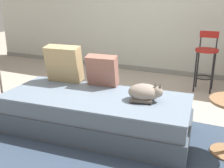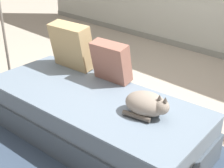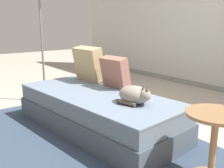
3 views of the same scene
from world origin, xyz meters
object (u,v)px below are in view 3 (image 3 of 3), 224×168
Objects in this scene: couch at (97,111)px; cat at (135,95)px; throw_pillow_middle at (115,72)px; side_table at (214,137)px; throw_pillow_corner at (89,64)px.

cat is at bearing 9.77° from couch.
throw_pillow_middle is 0.69× the size of side_table.
side_table is (0.83, 0.03, -0.15)m from cat.
throw_pillow_middle is at bearing 5.19° from throw_pillow_corner.
couch is 1.36m from side_table.
throw_pillow_middle is at bearing 172.07° from side_table.
throw_pillow_middle is at bearing 103.91° from couch.
couch is at bearing -25.48° from throw_pillow_corner.
throw_pillow_middle is (-0.08, 0.32, 0.39)m from couch.
side_table is (1.93, -0.15, -0.29)m from throw_pillow_corner.
throw_pillow_corner is at bearing 154.52° from couch.
side_table is at bearing 2.25° from cat.
throw_pillow_corner is at bearing 175.44° from side_table.
couch is at bearing -76.09° from throw_pillow_middle.
throw_pillow_corner is at bearing -174.81° from throw_pillow_middle.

